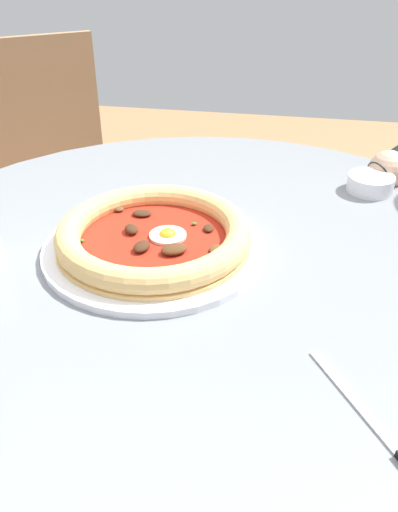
# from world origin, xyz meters

# --- Properties ---
(dining_table) EXTENTS (1.00, 1.00, 0.71)m
(dining_table) POSITION_xyz_m (0.00, 0.00, 0.56)
(dining_table) COLOR gray
(dining_table) RESTS_ON ground
(pizza_on_plate) EXTENTS (0.31, 0.31, 0.05)m
(pizza_on_plate) POSITION_xyz_m (0.07, -0.01, 0.73)
(pizza_on_plate) COLOR white
(pizza_on_plate) RESTS_ON dining_table
(ramekin_capers) EXTENTS (0.08, 0.08, 0.03)m
(ramekin_capers) POSITION_xyz_m (-0.24, -0.27, 0.73)
(ramekin_capers) COLOR white
(ramekin_capers) RESTS_ON dining_table
(cafe_chair_spare_near) EXTENTS (0.57, 0.57, 0.84)m
(cafe_chair_spare_near) POSITION_xyz_m (0.60, -0.78, 0.51)
(cafe_chair_spare_near) COLOR #957050
(cafe_chair_spare_near) RESTS_ON ground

